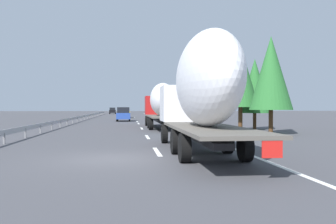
{
  "coord_description": "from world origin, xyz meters",
  "views": [
    {
      "loc": [
        -14.09,
        -0.51,
        1.96
      ],
      "look_at": [
        15.91,
        -3.81,
        1.56
      ],
      "focal_mm": 39.42,
      "sensor_mm": 36.0,
      "label": 1
    }
  ],
  "objects": [
    {
      "name": "truck_trailing",
      "position": [
        1.1,
        -3.6,
        2.74
      ],
      "size": [
        13.13,
        2.55,
        4.92
      ],
      "color": "silver",
      "rests_on": "ground_plane"
    },
    {
      "name": "lane_stripe_0",
      "position": [
        2.0,
        -1.8,
        0.0
      ],
      "size": [
        3.2,
        0.2,
        0.01
      ],
      "primitive_type": "cube",
      "color": "white",
      "rests_on": "ground_plane"
    },
    {
      "name": "lane_stripe_4",
      "position": [
        35.6,
        -1.8,
        0.0
      ],
      "size": [
        3.2,
        0.2,
        0.01
      ],
      "primitive_type": "cube",
      "color": "white",
      "rests_on": "ground_plane"
    },
    {
      "name": "ground_plane",
      "position": [
        40.0,
        0.0,
        0.0
      ],
      "size": [
        260.0,
        260.0,
        0.0
      ],
      "primitive_type": "plane",
      "color": "#424247"
    },
    {
      "name": "tree_0",
      "position": [
        15.57,
        -9.8,
        4.53
      ],
      "size": [
        2.98,
        2.98,
        7.14
      ],
      "color": "#472D19",
      "rests_on": "ground_plane"
    },
    {
      "name": "tree_1",
      "position": [
        48.82,
        -9.77,
        3.22
      ],
      "size": [
        3.4,
        3.4,
        5.04
      ],
      "color": "#472D19",
      "rests_on": "ground_plane"
    },
    {
      "name": "tree_3",
      "position": [
        80.3,
        -10.99,
        3.84
      ],
      "size": [
        2.99,
        2.99,
        5.73
      ],
      "color": "#472D19",
      "rests_on": "ground_plane"
    },
    {
      "name": "truck_lead",
      "position": [
        19.76,
        -3.6,
        2.34
      ],
      "size": [
        13.0,
        2.55,
        4.09
      ],
      "color": "#B21919",
      "rests_on": "ground_plane"
    },
    {
      "name": "lane_stripe_1",
      "position": [
        10.02,
        -1.8,
        0.0
      ],
      "size": [
        3.2,
        0.2,
        0.01
      ],
      "primitive_type": "cube",
      "color": "white",
      "rests_on": "ground_plane"
    },
    {
      "name": "car_black_suv",
      "position": [
        93.49,
        3.8,
        0.93
      ],
      "size": [
        4.68,
        1.8,
        1.84
      ],
      "color": "black",
      "rests_on": "ground_plane"
    },
    {
      "name": "lane_stripe_5",
      "position": [
        54.72,
        -1.8,
        0.0
      ],
      "size": [
        3.2,
        0.2,
        0.01
      ],
      "primitive_type": "cube",
      "color": "white",
      "rests_on": "ground_plane"
    },
    {
      "name": "lane_stripe_2",
      "position": [
        19.67,
        -1.8,
        0.0
      ],
      "size": [
        3.2,
        0.2,
        0.01
      ],
      "primitive_type": "cube",
      "color": "white",
      "rests_on": "ground_plane"
    },
    {
      "name": "tree_4",
      "position": [
        17.28,
        -11.63,
        3.82
      ],
      "size": [
        2.87,
        2.87,
        6.21
      ],
      "color": "#472D19",
      "rests_on": "ground_plane"
    },
    {
      "name": "car_yellow_coupe",
      "position": [
        52.96,
        -0.03,
        0.92
      ],
      "size": [
        4.08,
        1.87,
        1.81
      ],
      "color": "gold",
      "rests_on": "ground_plane"
    },
    {
      "name": "lane_stripe_3",
      "position": [
        29.82,
        -1.8,
        0.0
      ],
      "size": [
        3.2,
        0.2,
        0.01
      ],
      "primitive_type": "cube",
      "color": "white",
      "rests_on": "ground_plane"
    },
    {
      "name": "tree_2",
      "position": [
        11.49,
        -10.78,
        4.41
      ],
      "size": [
        3.1,
        3.1,
        7.08
      ],
      "color": "#472D19",
      "rests_on": "ground_plane"
    },
    {
      "name": "edge_line_right",
      "position": [
        45.0,
        -5.5,
        0.0
      ],
      "size": [
        110.0,
        0.2,
        0.01
      ],
      "primitive_type": "cube",
      "color": "white",
      "rests_on": "ground_plane"
    },
    {
      "name": "guardrail_median",
      "position": [
        43.0,
        6.0,
        0.58
      ],
      "size": [
        94.0,
        0.1,
        0.76
      ],
      "color": "#9EA0A5",
      "rests_on": "ground_plane"
    },
    {
      "name": "road_sign",
      "position": [
        42.78,
        -6.7,
        2.15
      ],
      "size": [
        0.1,
        0.9,
        3.11
      ],
      "color": "gray",
      "rests_on": "ground_plane"
    },
    {
      "name": "car_blue_sedan",
      "position": [
        37.45,
        0.07,
        0.97
      ],
      "size": [
        4.35,
        1.9,
        1.94
      ],
      "color": "#28479E",
      "rests_on": "ground_plane"
    }
  ]
}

